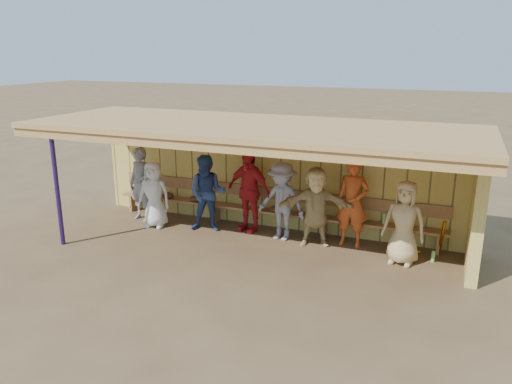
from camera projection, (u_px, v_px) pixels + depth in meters
ground at (250, 245)px, 10.25m from camera, size 90.00×90.00×0.00m
player_a at (141, 184)px, 11.59m from camera, size 0.70×0.53×1.73m
player_b at (154, 195)px, 11.16m from camera, size 0.80×0.59×1.51m
player_c at (208, 193)px, 10.89m from camera, size 0.98×0.86×1.70m
player_d at (248, 191)px, 10.86m from camera, size 1.15×0.68×1.84m
player_e at (282, 201)px, 10.39m from camera, size 1.16×0.79×1.66m
player_f at (316, 206)px, 10.09m from camera, size 1.60×0.95×1.64m
player_g at (353, 203)px, 10.02m from camera, size 0.67×0.45×1.81m
player_h at (404, 223)px, 9.20m from camera, size 0.84×0.60×1.60m
dugout_structure at (280, 160)px, 10.26m from camera, size 8.80×3.20×2.50m
bench at (269, 206)px, 11.10m from camera, size 7.60×0.34×0.93m
dugout_equipment at (248, 207)px, 11.16m from camera, size 6.43×0.62×0.80m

